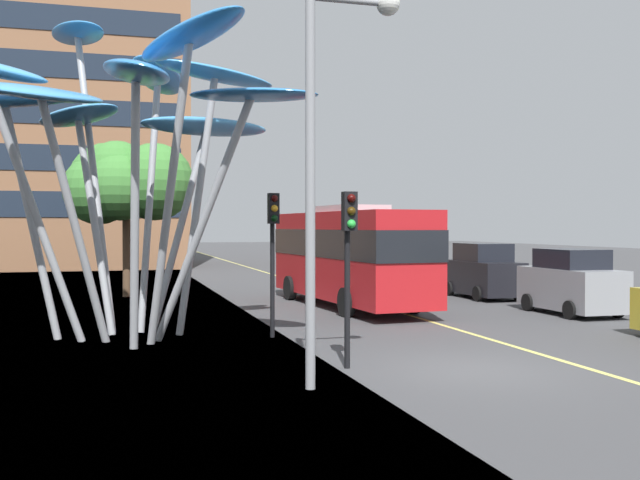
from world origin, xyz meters
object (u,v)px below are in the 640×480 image
object	(u,v)px
leaf_sculpture	(122,102)
car_parked_mid	(571,283)
street_lamp	(333,130)
traffic_light_kerb_near	(349,241)
car_parked_far	(483,272)
traffic_light_kerb_far	(273,233)
red_bus	(348,252)

from	to	relation	value
leaf_sculpture	car_parked_mid	xyz separation A→B (m)	(14.52, 1.66, -5.12)
leaf_sculpture	street_lamp	bearing A→B (deg)	-62.62
traffic_light_kerb_near	street_lamp	bearing A→B (deg)	-117.58
traffic_light_kerb_near	car_parked_far	xyz separation A→B (m)	(9.98, 12.86, -1.59)
traffic_light_kerb_far	street_lamp	xyz separation A→B (m)	(-0.23, -6.17, 1.93)
traffic_light_kerb_near	car_parked_mid	size ratio (longest dim) A/B	0.92
traffic_light_kerb_far	street_lamp	distance (m)	6.47
red_bus	car_parked_mid	xyz separation A→B (m)	(6.49, -4.18, -0.98)
leaf_sculpture	traffic_light_kerb_near	size ratio (longest dim) A/B	2.84
red_bus	leaf_sculpture	size ratio (longest dim) A/B	1.00
traffic_light_kerb_near	car_parked_mid	xyz separation A→B (m)	(10.11, 7.00, -1.61)
leaf_sculpture	traffic_light_kerb_far	distance (m)	5.16
traffic_light_kerb_near	car_parked_far	distance (m)	16.36
red_bus	traffic_light_kerb_near	world-z (taller)	red_bus
traffic_light_kerb_far	leaf_sculpture	bearing A→B (deg)	168.96
red_bus	leaf_sculpture	distance (m)	10.75
leaf_sculpture	car_parked_far	world-z (taller)	leaf_sculpture
leaf_sculpture	car_parked_mid	distance (m)	15.48
red_bus	car_parked_mid	bearing A→B (deg)	-32.77
traffic_light_kerb_far	street_lamp	world-z (taller)	street_lamp
traffic_light_kerb_near	car_parked_mid	distance (m)	12.40
car_parked_mid	car_parked_far	xyz separation A→B (m)	(-0.13, 5.86, 0.02)
leaf_sculpture	street_lamp	world-z (taller)	leaf_sculpture
leaf_sculpture	traffic_light_kerb_far	bearing A→B (deg)	-11.04
red_bus	traffic_light_kerb_far	bearing A→B (deg)	-122.60
traffic_light_kerb_far	street_lamp	bearing A→B (deg)	-92.14
car_parked_far	car_parked_mid	bearing A→B (deg)	-88.72
street_lamp	traffic_light_kerb_far	bearing A→B (deg)	87.86
car_parked_far	street_lamp	size ratio (longest dim) A/B	0.56
car_parked_far	traffic_light_kerb_far	bearing A→B (deg)	-142.00
car_parked_far	leaf_sculpture	bearing A→B (deg)	-152.41
leaf_sculpture	car_parked_far	size ratio (longest dim) A/B	2.55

